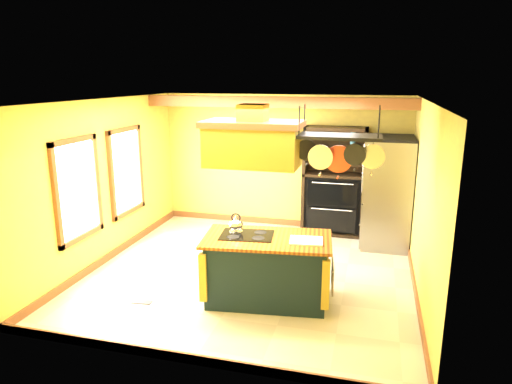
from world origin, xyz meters
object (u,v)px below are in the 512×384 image
at_px(range_hood, 253,141).
at_px(refrigerator, 387,194).
at_px(kitchen_island, 267,268).
at_px(hutch, 334,192).
at_px(pot_rack, 339,145).

distance_m(range_hood, refrigerator, 3.46).
bearing_deg(kitchen_island, hutch, 72.04).
bearing_deg(kitchen_island, pot_rack, -6.11).
relative_size(pot_rack, hutch, 0.53).
height_order(refrigerator, hutch, hutch).
distance_m(range_hood, pot_rack, 1.10).
relative_size(range_hood, pot_rack, 1.14).
bearing_deg(refrigerator, kitchen_island, -120.96).
bearing_deg(pot_rack, refrigerator, 75.36).
bearing_deg(kitchen_island, refrigerator, 52.22).
xyz_separation_m(range_hood, hutch, (0.81, 3.11, -1.39)).
relative_size(kitchen_island, refrigerator, 0.93).
bearing_deg(pot_rack, kitchen_island, -179.28).
xyz_separation_m(pot_rack, refrigerator, (0.69, 2.66, -1.26)).
height_order(range_hood, pot_rack, same).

